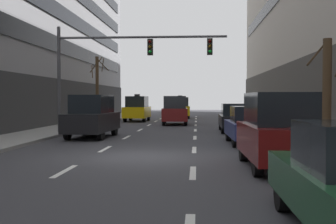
# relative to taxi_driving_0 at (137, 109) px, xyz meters

# --- Properties ---
(ground_plane) EXTENTS (120.00, 120.00, 0.00)m
(ground_plane) POSITION_rel_taxi_driving_0_xyz_m (3.31, -22.20, -1.06)
(ground_plane) COLOR #38383D
(lane_stripe_l1_s3) EXTENTS (0.16, 2.00, 0.01)m
(lane_stripe_l1_s3) POSITION_rel_taxi_driving_0_xyz_m (1.61, -25.20, -1.06)
(lane_stripe_l1_s3) COLOR silver
(lane_stripe_l1_s3) RESTS_ON ground
(lane_stripe_l1_s4) EXTENTS (0.16, 2.00, 0.01)m
(lane_stripe_l1_s4) POSITION_rel_taxi_driving_0_xyz_m (1.61, -20.20, -1.06)
(lane_stripe_l1_s4) COLOR silver
(lane_stripe_l1_s4) RESTS_ON ground
(lane_stripe_l1_s5) EXTENTS (0.16, 2.00, 0.01)m
(lane_stripe_l1_s5) POSITION_rel_taxi_driving_0_xyz_m (1.61, -15.20, -1.06)
(lane_stripe_l1_s5) COLOR silver
(lane_stripe_l1_s5) RESTS_ON ground
(lane_stripe_l1_s6) EXTENTS (0.16, 2.00, 0.01)m
(lane_stripe_l1_s6) POSITION_rel_taxi_driving_0_xyz_m (1.61, -10.20, -1.06)
(lane_stripe_l1_s6) COLOR silver
(lane_stripe_l1_s6) RESTS_ON ground
(lane_stripe_l1_s7) EXTENTS (0.16, 2.00, 0.01)m
(lane_stripe_l1_s7) POSITION_rel_taxi_driving_0_xyz_m (1.61, -5.20, -1.06)
(lane_stripe_l1_s7) COLOR silver
(lane_stripe_l1_s7) RESTS_ON ground
(lane_stripe_l1_s8) EXTENTS (0.16, 2.00, 0.01)m
(lane_stripe_l1_s8) POSITION_rel_taxi_driving_0_xyz_m (1.61, -0.20, -1.06)
(lane_stripe_l1_s8) COLOR silver
(lane_stripe_l1_s8) RESTS_ON ground
(lane_stripe_l1_s9) EXTENTS (0.16, 2.00, 0.01)m
(lane_stripe_l1_s9) POSITION_rel_taxi_driving_0_xyz_m (1.61, 4.80, -1.06)
(lane_stripe_l1_s9) COLOR silver
(lane_stripe_l1_s9) RESTS_ON ground
(lane_stripe_l1_s10) EXTENTS (0.16, 2.00, 0.01)m
(lane_stripe_l1_s10) POSITION_rel_taxi_driving_0_xyz_m (1.61, 9.80, -1.06)
(lane_stripe_l1_s10) COLOR silver
(lane_stripe_l1_s10) RESTS_ON ground
(lane_stripe_l2_s3) EXTENTS (0.16, 2.00, 0.01)m
(lane_stripe_l2_s3) POSITION_rel_taxi_driving_0_xyz_m (5.01, -25.20, -1.06)
(lane_stripe_l2_s3) COLOR silver
(lane_stripe_l2_s3) RESTS_ON ground
(lane_stripe_l2_s4) EXTENTS (0.16, 2.00, 0.01)m
(lane_stripe_l2_s4) POSITION_rel_taxi_driving_0_xyz_m (5.01, -20.20, -1.06)
(lane_stripe_l2_s4) COLOR silver
(lane_stripe_l2_s4) RESTS_ON ground
(lane_stripe_l2_s5) EXTENTS (0.16, 2.00, 0.01)m
(lane_stripe_l2_s5) POSITION_rel_taxi_driving_0_xyz_m (5.01, -15.20, -1.06)
(lane_stripe_l2_s5) COLOR silver
(lane_stripe_l2_s5) RESTS_ON ground
(lane_stripe_l2_s6) EXTENTS (0.16, 2.00, 0.01)m
(lane_stripe_l2_s6) POSITION_rel_taxi_driving_0_xyz_m (5.01, -10.20, -1.06)
(lane_stripe_l2_s6) COLOR silver
(lane_stripe_l2_s6) RESTS_ON ground
(lane_stripe_l2_s7) EXTENTS (0.16, 2.00, 0.01)m
(lane_stripe_l2_s7) POSITION_rel_taxi_driving_0_xyz_m (5.01, -5.20, -1.06)
(lane_stripe_l2_s7) COLOR silver
(lane_stripe_l2_s7) RESTS_ON ground
(lane_stripe_l2_s8) EXTENTS (0.16, 2.00, 0.01)m
(lane_stripe_l2_s8) POSITION_rel_taxi_driving_0_xyz_m (5.01, -0.20, -1.06)
(lane_stripe_l2_s8) COLOR silver
(lane_stripe_l2_s8) RESTS_ON ground
(lane_stripe_l2_s9) EXTENTS (0.16, 2.00, 0.01)m
(lane_stripe_l2_s9) POSITION_rel_taxi_driving_0_xyz_m (5.01, 4.80, -1.06)
(lane_stripe_l2_s9) COLOR silver
(lane_stripe_l2_s9) RESTS_ON ground
(lane_stripe_l2_s10) EXTENTS (0.16, 2.00, 0.01)m
(lane_stripe_l2_s10) POSITION_rel_taxi_driving_0_xyz_m (5.01, 9.80, -1.06)
(lane_stripe_l2_s10) COLOR silver
(lane_stripe_l2_s10) RESTS_ON ground
(taxi_driving_0) EXTENTS (1.93, 4.44, 2.31)m
(taxi_driving_0) POSITION_rel_taxi_driving_0_xyz_m (0.00, 0.00, 0.00)
(taxi_driving_0) COLOR black
(taxi_driving_0) RESTS_ON ground
(car_driving_1) EXTENTS (2.02, 4.43, 2.11)m
(car_driving_1) POSITION_rel_taxi_driving_0_xyz_m (-0.05, -15.49, -0.01)
(car_driving_1) COLOR black
(car_driving_1) RESTS_ON ground
(car_driving_2) EXTENTS (2.01, 4.44, 2.12)m
(car_driving_2) POSITION_rel_taxi_driving_0_xyz_m (3.46, -4.48, -0.01)
(car_driving_2) COLOR black
(car_driving_2) RESTS_ON ground
(taxi_driving_3) EXTENTS (1.98, 4.35, 2.24)m
(taxi_driving_3) POSITION_rel_taxi_driving_0_xyz_m (3.45, 5.62, -0.03)
(taxi_driving_3) COLOR black
(taxi_driving_3) RESTS_ON ground
(car_parked_1) EXTENTS (1.90, 4.34, 2.08)m
(car_parked_1) POSITION_rel_taxi_driving_0_xyz_m (7.35, -24.31, -0.02)
(car_parked_1) COLOR black
(car_parked_1) RESTS_ON ground
(car_parked_2) EXTENTS (1.91, 4.33, 1.60)m
(car_parked_2) POSITION_rel_taxi_driving_0_xyz_m (7.35, -18.06, -0.27)
(car_parked_2) COLOR black
(car_parked_2) RESTS_ON ground
(car_parked_3) EXTENTS (1.86, 4.39, 1.64)m
(car_parked_3) POSITION_rel_taxi_driving_0_xyz_m (7.35, -11.33, -0.25)
(car_parked_3) COLOR black
(car_parked_3) RESTS_ON ground
(traffic_signal_0) EXTENTS (8.91, 0.34, 5.57)m
(traffic_signal_0) POSITION_rel_taxi_driving_0_xyz_m (1.09, -14.04, 3.02)
(traffic_signal_0) COLOR #4C4C51
(traffic_signal_0) RESTS_ON sidewalk_left
(street_tree_1) EXTENTS (1.44, 1.47, 3.91)m
(street_tree_1) POSITION_rel_taxi_driving_0_xyz_m (9.57, -21.23, 1.07)
(street_tree_1) COLOR #4C3823
(street_tree_1) RESTS_ON sidewalk_right
(street_tree_2) EXTENTS (1.65, 1.65, 5.20)m
(street_tree_2) POSITION_rel_taxi_driving_0_xyz_m (-2.93, -2.21, 1.81)
(street_tree_2) COLOR #4C3823
(street_tree_2) RESTS_ON sidewalk_left
(pedestrian_0) EXTENTS (0.43, 0.37, 1.60)m
(pedestrian_0) POSITION_rel_taxi_driving_0_xyz_m (9.50, -16.38, -0.00)
(pedestrian_0) COLOR brown
(pedestrian_0) RESTS_ON sidewalk_right
(pedestrian_1) EXTENTS (0.46, 0.35, 1.55)m
(pedestrian_1) POSITION_rel_taxi_driving_0_xyz_m (10.18, -8.87, -0.03)
(pedestrian_1) COLOR #383D59
(pedestrian_1) RESTS_ON sidewalk_right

